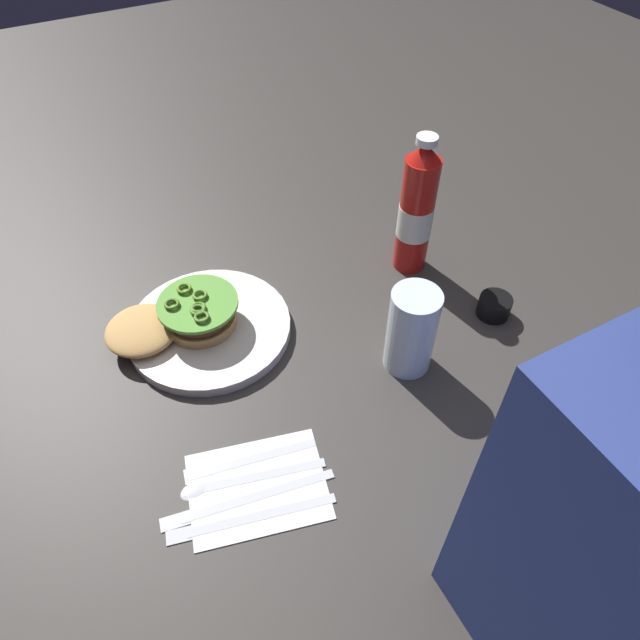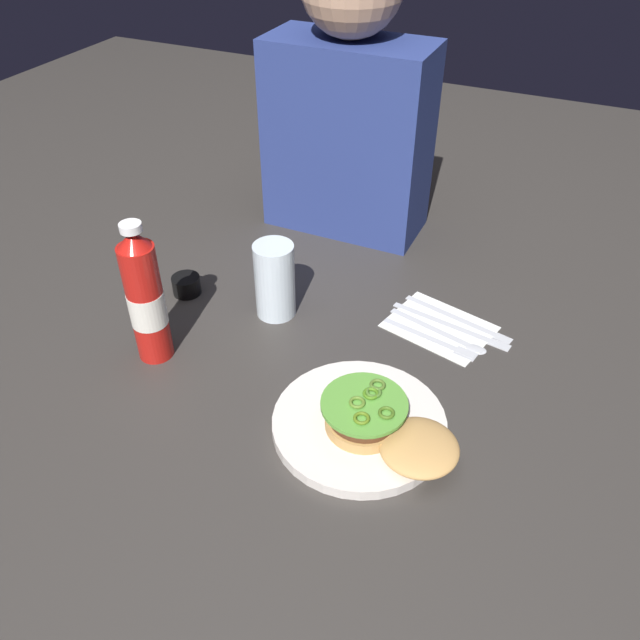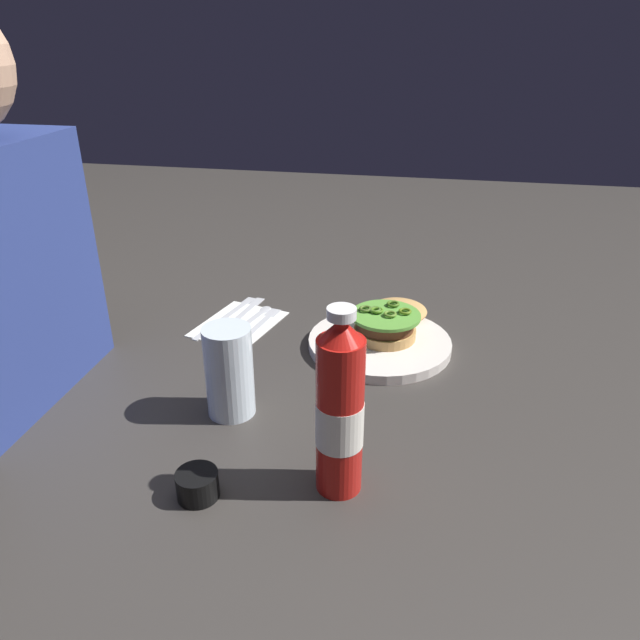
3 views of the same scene
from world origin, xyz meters
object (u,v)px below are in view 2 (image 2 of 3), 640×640
spoon_utensil (451,335)px  water_glass (275,280)px  condiment_cup (186,285)px  diner_person (349,104)px  ketchup_bottle (146,299)px  butter_knife (458,327)px  burger_sandwich (384,426)px  napkin (439,326)px  steak_knife (464,320)px  fork_utensil (438,340)px  dinner_plate (359,424)px

spoon_utensil → water_glass: bearing=-168.8°
condiment_cup → diner_person: 0.47m
ketchup_bottle → butter_knife: 0.52m
burger_sandwich → napkin: (-0.00, 0.29, -0.04)m
spoon_utensil → butter_knife: (0.01, 0.03, -0.00)m
napkin → spoon_utensil: bearing=-38.7°
steak_knife → diner_person: (-0.32, 0.24, 0.26)m
spoon_utensil → diner_person: size_ratio=0.32×
condiment_cup → napkin: size_ratio=0.31×
fork_utensil → diner_person: 0.50m
napkin → water_glass: bearing=-164.0°
burger_sandwich → ketchup_bottle: size_ratio=0.83×
dinner_plate → diner_person: size_ratio=0.45×
ketchup_bottle → napkin: bearing=32.8°
dinner_plate → diner_person: bearing=114.7°
water_glass → spoon_utensil: size_ratio=0.76×
burger_sandwich → fork_utensil: size_ratio=1.17×
burger_sandwich → fork_utensil: bearing=88.1°
burger_sandwich → condiment_cup: (-0.46, 0.19, -0.02)m
water_glass → butter_knife: water_glass is taller
burger_sandwich → water_glass: 0.35m
dinner_plate → spoon_utensil: 0.26m
dinner_plate → butter_knife: size_ratio=1.15×
diner_person → ketchup_bottle: bearing=-102.4°
dinner_plate → fork_utensil: size_ratio=1.45×
ketchup_bottle → spoon_utensil: bearing=29.3°
burger_sandwich → water_glass: size_ratio=1.47×
dinner_plate → burger_sandwich: (0.04, -0.01, 0.03)m
dinner_plate → fork_utensil: dinner_plate is taller
steak_knife → diner_person: size_ratio=0.36×
condiment_cup → diner_person: bearing=65.3°
ketchup_bottle → diner_person: (0.12, 0.53, 0.15)m
dinner_plate → burger_sandwich: 0.05m
napkin → butter_knife: butter_knife is taller
ketchup_bottle → condiment_cup: 0.20m
spoon_utensil → dinner_plate: bearing=-104.4°
dinner_plate → condiment_cup: bearing=156.8°
condiment_cup → diner_person: diner_person is taller
burger_sandwich → fork_utensil: (0.01, 0.25, -0.03)m
burger_sandwich → napkin: burger_sandwich is taller
burger_sandwich → butter_knife: size_ratio=0.93×
napkin → diner_person: bearing=137.3°
steak_knife → water_glass: bearing=-160.4°
burger_sandwich → ketchup_bottle: ketchup_bottle is taller
steak_knife → diner_person: bearing=144.0°
ketchup_bottle → burger_sandwich: bearing=-3.8°
butter_knife → diner_person: size_ratio=0.39×
dinner_plate → steak_knife: (0.08, 0.31, -0.00)m
ketchup_bottle → spoon_utensil: size_ratio=1.35×
fork_utensil → diner_person: bearing=134.1°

